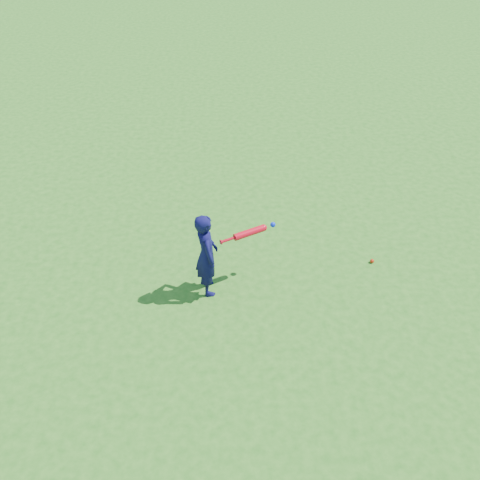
{
  "coord_description": "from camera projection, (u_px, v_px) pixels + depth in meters",
  "views": [
    {
      "loc": [
        0.75,
        -4.94,
        5.15
      ],
      "look_at": [
        0.82,
        0.66,
        0.68
      ],
      "focal_mm": 40.0,
      "sensor_mm": 36.0,
      "label": 1
    }
  ],
  "objects": [
    {
      "name": "ground",
      "position": [
        179.0,
        312.0,
        7.06
      ],
      "size": [
        80.0,
        80.0,
        0.0
      ],
      "primitive_type": "plane",
      "color": "#296F1A",
      "rests_on": "ground"
    },
    {
      "name": "bat_swing",
      "position": [
        252.0,
        232.0,
        7.11
      ],
      "size": [
        0.76,
        0.44,
        0.09
      ],
      "rotation": [
        0.0,
        0.0,
        0.49
      ],
      "color": "red",
      "rests_on": "ground"
    },
    {
      "name": "ground_ball_red",
      "position": [
        372.0,
        261.0,
        7.82
      ],
      "size": [
        0.06,
        0.06,
        0.06
      ],
      "primitive_type": "sphere",
      "color": "red",
      "rests_on": "ground"
    },
    {
      "name": "child",
      "position": [
        207.0,
        255.0,
        7.01
      ],
      "size": [
        0.39,
        0.51,
        1.25
      ],
      "primitive_type": "imported",
      "rotation": [
        0.0,
        0.0,
        1.8
      ],
      "color": "#0F0E41",
      "rests_on": "ground"
    }
  ]
}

